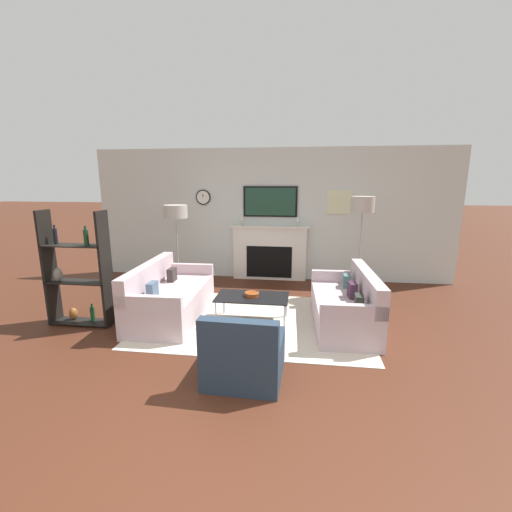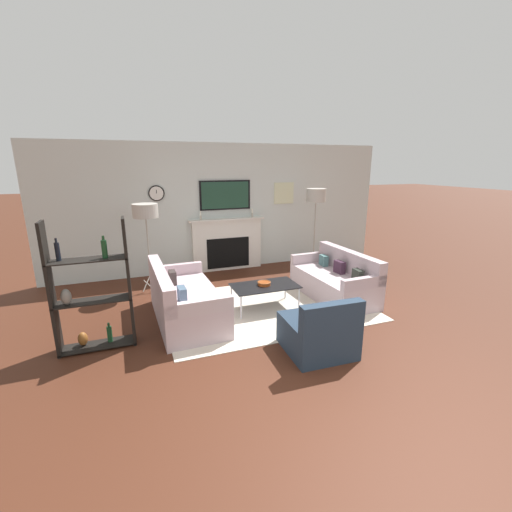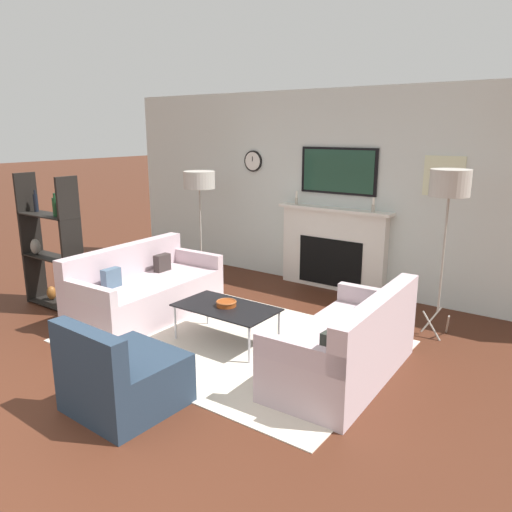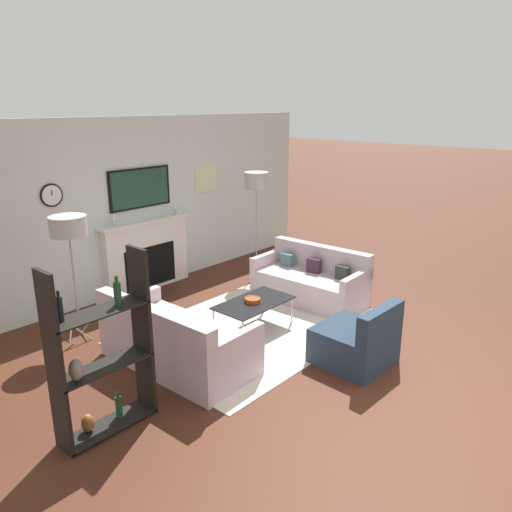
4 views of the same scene
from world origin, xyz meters
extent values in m
plane|color=#472215|center=(0.00, 0.00, 0.00)|extent=(60.00, 60.00, 0.00)
cube|color=silver|center=(0.00, 5.13, 1.35)|extent=(7.47, 0.07, 2.70)
cube|color=silver|center=(0.00, 5.02, 0.55)|extent=(1.53, 0.16, 1.10)
cube|color=black|center=(0.00, 4.93, 0.39)|extent=(0.95, 0.01, 0.66)
cube|color=silver|center=(0.00, 5.00, 1.12)|extent=(1.65, 0.22, 0.04)
cylinder|color=#B2AD9E|center=(-0.57, 4.97, 1.19)|extent=(0.04, 0.04, 0.10)
cylinder|color=white|center=(-0.57, 4.97, 1.28)|extent=(0.03, 0.03, 0.09)
cylinder|color=#B2AD9E|center=(0.57, 4.97, 1.19)|extent=(0.04, 0.04, 0.10)
cylinder|color=white|center=(0.57, 4.97, 1.28)|extent=(0.03, 0.03, 0.09)
cube|color=black|center=(0.00, 5.08, 1.63)|extent=(1.11, 0.04, 0.62)
cube|color=#1E4233|center=(0.00, 5.06, 1.63)|extent=(1.03, 0.01, 0.56)
cylinder|color=black|center=(-1.42, 5.08, 1.71)|extent=(0.31, 0.02, 0.31)
cylinder|color=silver|center=(-1.42, 5.07, 1.71)|extent=(0.27, 0.00, 0.27)
cube|color=black|center=(-1.42, 5.06, 1.74)|extent=(0.01, 0.00, 0.07)
cube|color=beige|center=(1.38, 5.09, 1.63)|extent=(0.48, 0.02, 0.48)
cube|color=beige|center=(0.00, 2.75, 0.01)|extent=(3.24, 2.30, 0.01)
cube|color=#C1A9B0|center=(-1.27, 2.75, 0.22)|extent=(0.94, 1.84, 0.45)
cube|color=#C1A9B0|center=(-1.63, 2.74, 0.63)|extent=(0.22, 1.82, 0.37)
cube|color=#C5AAB1|center=(-1.30, 3.60, 0.54)|extent=(0.88, 0.13, 0.18)
cube|color=#C0ADB2|center=(-1.24, 1.89, 0.54)|extent=(0.88, 0.13, 0.18)
cube|color=#342C29|center=(-1.41, 3.15, 0.55)|extent=(0.10, 0.21, 0.21)
cube|color=#465C72|center=(-1.39, 2.34, 0.56)|extent=(0.11, 0.22, 0.22)
cube|color=#C1A9B0|center=(1.27, 2.75, 0.21)|extent=(0.85, 1.71, 0.43)
cube|color=#C1A9B0|center=(1.59, 2.76, 0.62)|extent=(0.22, 1.68, 0.38)
cube|color=#BDA6AE|center=(1.30, 1.96, 0.52)|extent=(0.80, 0.13, 0.18)
cube|color=#C2ABB0|center=(1.24, 3.54, 0.52)|extent=(0.80, 0.13, 0.18)
cube|color=#2A2E28|center=(1.41, 2.26, 0.53)|extent=(0.11, 0.21, 0.20)
cube|color=#3B2334|center=(1.39, 2.75, 0.54)|extent=(0.12, 0.22, 0.22)
cube|color=#456D6D|center=(1.37, 3.24, 0.53)|extent=(0.11, 0.20, 0.20)
cube|color=#243345|center=(0.10, 1.28, 0.21)|extent=(0.80, 0.81, 0.42)
cube|color=#243345|center=(0.09, 0.95, 0.59)|extent=(0.78, 0.17, 0.34)
cube|color=black|center=(-0.03, 2.70, 0.39)|extent=(1.05, 0.59, 0.02)
cylinder|color=#B7B7BC|center=(-0.52, 2.45, 0.19)|extent=(0.02, 0.02, 0.38)
cylinder|color=#B7B7BC|center=(0.46, 2.45, 0.19)|extent=(0.02, 0.02, 0.38)
cylinder|color=#B7B7BC|center=(-0.52, 2.96, 0.19)|extent=(0.02, 0.02, 0.38)
cylinder|color=#B7B7BC|center=(0.46, 2.96, 0.19)|extent=(0.02, 0.02, 0.38)
cylinder|color=#943E16|center=(-0.04, 2.72, 0.42)|extent=(0.20, 0.20, 0.05)
torus|color=#964A20|center=(-0.04, 2.72, 0.44)|extent=(0.21, 0.21, 0.02)
cylinder|color=#9E998E|center=(-1.59, 4.21, 0.12)|extent=(0.09, 0.23, 0.26)
cylinder|color=#9E998E|center=(-1.78, 4.26, 0.12)|extent=(0.17, 0.19, 0.26)
cylinder|color=#9E998E|center=(-1.72, 4.08, 0.12)|extent=(0.23, 0.07, 0.26)
cylinder|color=#9E998E|center=(-1.69, 4.18, 0.80)|extent=(0.02, 0.02, 1.12)
cylinder|color=#B2ADA3|center=(-1.69, 4.18, 1.48)|extent=(0.44, 0.44, 0.24)
cylinder|color=#9E998E|center=(1.80, 4.21, 0.14)|extent=(0.09, 0.23, 0.28)
cylinder|color=#9E998E|center=(1.61, 4.26, 0.14)|extent=(0.17, 0.19, 0.28)
cylinder|color=#9E998E|center=(1.67, 4.08, 0.14)|extent=(0.23, 0.07, 0.28)
cylinder|color=#9E998E|center=(1.69, 4.18, 0.89)|extent=(0.02, 0.02, 1.24)
cylinder|color=#B2ADA3|center=(1.69, 4.18, 1.65)|extent=(0.40, 0.40, 0.27)
cube|color=black|center=(-2.91, 2.32, 0.83)|extent=(0.04, 0.28, 1.65)
cube|color=black|center=(-2.04, 2.32, 0.83)|extent=(0.04, 0.28, 1.65)
cube|color=black|center=(-2.48, 2.32, 0.03)|extent=(0.91, 0.28, 0.02)
cube|color=black|center=(-2.48, 2.32, 0.64)|extent=(0.91, 0.28, 0.01)
cube|color=black|center=(-2.48, 2.32, 1.16)|extent=(0.91, 0.28, 0.02)
cylinder|color=#194223|center=(-2.28, 2.30, 1.28)|extent=(0.07, 0.07, 0.22)
cylinder|color=#194223|center=(-2.28, 2.30, 1.42)|extent=(0.03, 0.03, 0.05)
ellipsoid|color=#935422|center=(-2.66, 2.37, 0.12)|extent=(0.12, 0.12, 0.18)
cylinder|color=black|center=(-2.79, 2.36, 1.28)|extent=(0.05, 0.05, 0.22)
cylinder|color=black|center=(-2.79, 2.36, 1.42)|extent=(0.02, 0.02, 0.05)
ellipsoid|color=gray|center=(-2.75, 2.27, 0.74)|extent=(0.12, 0.12, 0.20)
cylinder|color=#194223|center=(-2.34, 2.35, 0.14)|extent=(0.06, 0.06, 0.21)
cylinder|color=#194223|center=(-2.34, 2.35, 0.27)|extent=(0.03, 0.03, 0.05)
camera|label=1|loc=(0.66, -1.99, 2.04)|focal=24.00mm
camera|label=2|loc=(-1.96, -2.08, 2.27)|focal=24.00mm
camera|label=3|loc=(3.05, -1.05, 2.17)|focal=35.00mm
camera|label=4|loc=(-4.53, -1.33, 2.89)|focal=35.00mm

